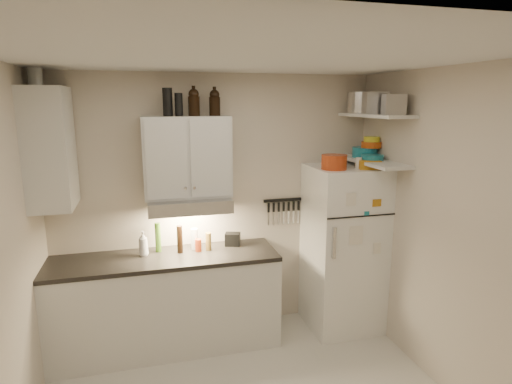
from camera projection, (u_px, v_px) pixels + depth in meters
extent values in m
cube|color=silver|center=(255.00, 55.00, 2.62)|extent=(3.20, 3.00, 0.02)
cube|color=beige|center=(217.00, 205.00, 4.32)|extent=(3.20, 0.02, 2.60)
cube|color=beige|center=(456.00, 237.00, 3.30)|extent=(0.02, 3.00, 2.60)
cube|color=silver|center=(167.00, 304.00, 4.07)|extent=(2.10, 0.60, 0.88)
cube|color=black|center=(165.00, 258.00, 3.97)|extent=(2.10, 0.62, 0.04)
cube|color=silver|center=(187.00, 157.00, 3.97)|extent=(0.80, 0.33, 0.75)
cube|color=silver|center=(50.00, 148.00, 3.53)|extent=(0.33, 0.55, 1.00)
cube|color=silver|center=(189.00, 204.00, 4.00)|extent=(0.76, 0.46, 0.12)
cube|color=white|center=(343.00, 248.00, 4.40)|extent=(0.70, 0.68, 1.70)
cube|color=silver|center=(375.00, 115.00, 4.04)|extent=(0.30, 0.95, 0.03)
cube|color=silver|center=(372.00, 162.00, 4.14)|extent=(0.30, 0.95, 0.03)
cube|color=black|center=(283.00, 200.00, 4.47)|extent=(0.42, 0.02, 0.03)
cylinder|color=#9F3312|center=(334.00, 162.00, 4.03)|extent=(0.31, 0.31, 0.14)
cube|color=#B37516|center=(368.00, 164.00, 4.11)|extent=(0.25, 0.29, 0.08)
cylinder|color=silver|center=(359.00, 163.00, 4.10)|extent=(0.07, 0.07, 0.10)
cylinder|color=silver|center=(362.00, 103.00, 4.29)|extent=(0.31, 0.31, 0.21)
cube|color=#AAAAAD|center=(375.00, 103.00, 3.98)|extent=(0.24, 0.23, 0.20)
cube|color=#AAAAAD|center=(394.00, 104.00, 3.75)|extent=(0.23, 0.23, 0.18)
cylinder|color=teal|center=(365.00, 152.00, 4.34)|extent=(0.25, 0.25, 0.10)
cylinder|color=#BA4811|center=(371.00, 145.00, 4.28)|extent=(0.20, 0.20, 0.06)
cylinder|color=yellow|center=(372.00, 139.00, 4.27)|extent=(0.16, 0.16, 0.05)
cylinder|color=teal|center=(372.00, 157.00, 4.13)|extent=(0.28, 0.28, 0.05)
cylinder|color=black|center=(179.00, 105.00, 3.79)|extent=(0.07, 0.07, 0.20)
cylinder|color=black|center=(168.00, 102.00, 3.78)|extent=(0.11, 0.11, 0.25)
cylinder|color=silver|center=(35.00, 77.00, 3.47)|extent=(0.13, 0.13, 0.15)
imported|color=silver|center=(143.00, 242.00, 3.96)|extent=(0.12, 0.12, 0.26)
cylinder|color=brown|center=(208.00, 241.00, 4.12)|extent=(0.07, 0.07, 0.17)
cylinder|color=#3B681A|center=(158.00, 237.00, 4.07)|extent=(0.06, 0.06, 0.28)
cylinder|color=black|center=(180.00, 239.00, 4.04)|extent=(0.07, 0.07, 0.27)
cylinder|color=silver|center=(195.00, 239.00, 4.15)|extent=(0.09, 0.09, 0.21)
cylinder|color=#9F3312|center=(198.00, 245.00, 4.09)|extent=(0.07, 0.07, 0.12)
cube|color=black|center=(233.00, 239.00, 4.27)|extent=(0.17, 0.15, 0.13)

